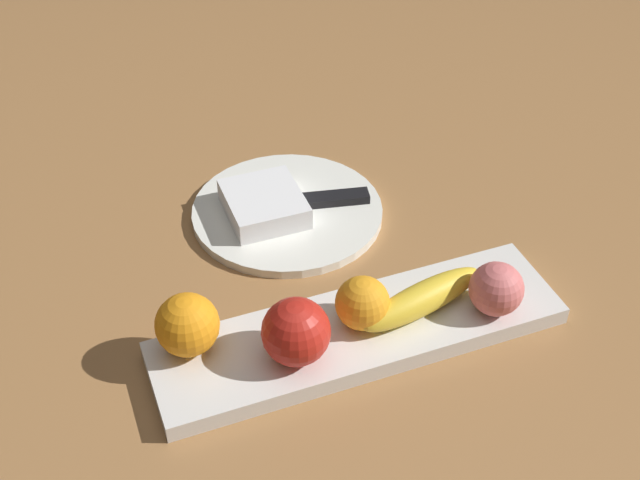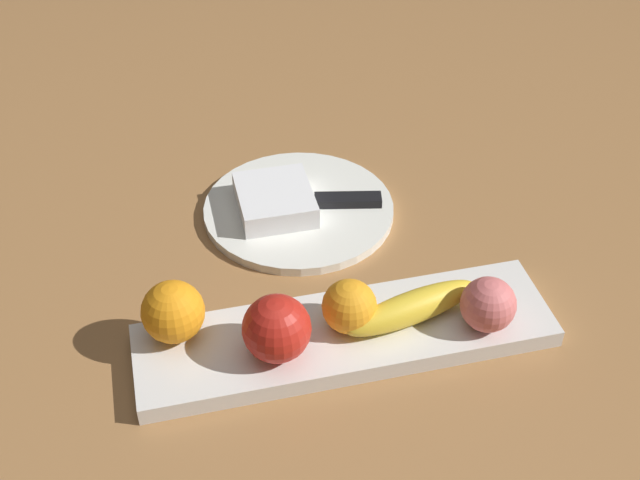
# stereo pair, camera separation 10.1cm
# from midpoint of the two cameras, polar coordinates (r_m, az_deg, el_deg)

# --- Properties ---
(ground_plane) EXTENTS (2.40, 2.40, 0.00)m
(ground_plane) POSITION_cam_midpoint_polar(r_m,az_deg,el_deg) (0.98, 7.09, -6.02)
(ground_plane) COLOR #9C6B3D
(fruit_tray) EXTENTS (0.47, 0.13, 0.02)m
(fruit_tray) POSITION_cam_midpoint_polar(r_m,az_deg,el_deg) (0.96, 4.79, -6.61)
(fruit_tray) COLOR white
(fruit_tray) RESTS_ON ground_plane
(apple) EXTENTS (0.07, 0.07, 0.07)m
(apple) POSITION_cam_midpoint_polar(r_m,az_deg,el_deg) (0.89, 0.30, -6.18)
(apple) COLOR red
(apple) RESTS_ON fruit_tray
(banana) EXTENTS (0.17, 0.07, 0.04)m
(banana) POSITION_cam_midpoint_polar(r_m,az_deg,el_deg) (0.95, 9.32, -4.68)
(banana) COLOR yellow
(banana) RESTS_ON fruit_tray
(orange_near_apple) EXTENTS (0.07, 0.07, 0.07)m
(orange_near_apple) POSITION_cam_midpoint_polar(r_m,az_deg,el_deg) (0.92, -6.85, -5.00)
(orange_near_apple) COLOR orange
(orange_near_apple) RESTS_ON fruit_tray
(orange_near_banana) EXTENTS (0.06, 0.06, 0.06)m
(orange_near_banana) POSITION_cam_midpoint_polar(r_m,az_deg,el_deg) (0.93, 5.13, -4.65)
(orange_near_banana) COLOR orange
(orange_near_banana) RESTS_ON fruit_tray
(peach) EXTENTS (0.06, 0.06, 0.06)m
(peach) POSITION_cam_midpoint_polar(r_m,az_deg,el_deg) (0.96, 14.34, -4.40)
(peach) COLOR #D76969
(peach) RESTS_ON fruit_tray
(dinner_plate) EXTENTS (0.26, 0.26, 0.01)m
(dinner_plate) POSITION_cam_midpoint_polar(r_m,az_deg,el_deg) (1.13, 1.10, 1.98)
(dinner_plate) COLOR white
(dinner_plate) RESTS_ON ground_plane
(folded_napkin) EXTENTS (0.10, 0.11, 0.03)m
(folded_napkin) POSITION_cam_midpoint_polar(r_m,az_deg,el_deg) (1.11, -0.48, 2.62)
(folded_napkin) COLOR white
(folded_napkin) RESTS_ON dinner_plate
(knife) EXTENTS (0.18, 0.06, 0.01)m
(knife) POSITION_cam_midpoint_polar(r_m,az_deg,el_deg) (1.13, 3.69, 2.56)
(knife) COLOR silver
(knife) RESTS_ON dinner_plate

